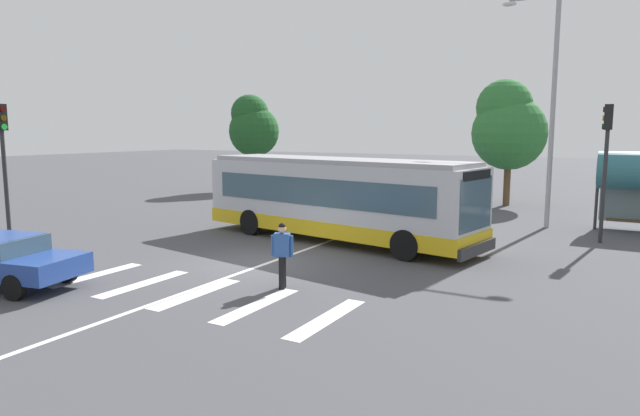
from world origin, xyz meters
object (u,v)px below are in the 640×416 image
object	(u,v)px
parked_car_red	(395,190)
traffic_light_near_corner	(3,152)
city_transit_bus	(336,198)
parked_car_champagne	(348,188)
background_tree_left	(253,126)
parked_car_blue	(435,193)
background_tree_right	(508,126)
traffic_light_far_corner	(606,151)
twin_arm_street_lamp	(554,87)
pedestrian_crossing_street	(282,252)

from	to	relation	value
parked_car_red	traffic_light_near_corner	size ratio (longest dim) A/B	0.91
city_transit_bus	parked_car_champagne	distance (m)	12.15
parked_car_champagne	background_tree_left	bearing A→B (deg)	166.00
parked_car_red	parked_car_blue	distance (m)	2.47
background_tree_left	background_tree_right	xyz separation A→B (m)	(16.83, 0.33, -0.03)
traffic_light_far_corner	parked_car_red	bearing A→B (deg)	147.78
parked_car_red	twin_arm_street_lamp	world-z (taller)	twin_arm_street_lamp
parked_car_blue	twin_arm_street_lamp	distance (m)	8.97
parked_car_champagne	background_tree_left	size ratio (longest dim) A/B	0.70
city_transit_bus	background_tree_left	bearing A→B (deg)	135.71
twin_arm_street_lamp	parked_car_blue	bearing A→B (deg)	146.90
pedestrian_crossing_street	background_tree_left	bearing A→B (deg)	128.13
parked_car_red	traffic_light_far_corner	distance (m)	13.04
parked_car_champagne	background_tree_left	world-z (taller)	background_tree_left
background_tree_left	background_tree_right	bearing A→B (deg)	1.12
city_transit_bus	twin_arm_street_lamp	world-z (taller)	twin_arm_street_lamp
traffic_light_far_corner	background_tree_right	world-z (taller)	background_tree_right
twin_arm_street_lamp	traffic_light_far_corner	bearing A→B (deg)	-49.59
background_tree_left	parked_car_red	bearing A→B (deg)	-9.47
pedestrian_crossing_street	background_tree_left	xyz separation A→B (m)	(-15.23, 19.40, 3.42)
pedestrian_crossing_street	parked_car_champagne	bearing A→B (deg)	111.59
parked_car_red	traffic_light_near_corner	bearing A→B (deg)	-112.02
twin_arm_street_lamp	background_tree_right	size ratio (longest dim) A/B	1.41
traffic_light_near_corner	twin_arm_street_lamp	world-z (taller)	twin_arm_street_lamp
parked_car_champagne	background_tree_left	distance (m)	9.36
traffic_light_near_corner	background_tree_left	size ratio (longest dim) A/B	0.76
city_transit_bus	parked_car_blue	world-z (taller)	city_transit_bus
traffic_light_far_corner	parked_car_champagne	bearing A→B (deg)	154.22
pedestrian_crossing_street	traffic_light_near_corner	bearing A→B (deg)	-178.03
traffic_light_far_corner	background_tree_left	xyz separation A→B (m)	(-22.05, 8.69, 1.05)
twin_arm_street_lamp	background_tree_left	xyz separation A→B (m)	(-19.87, 6.14, -1.48)
city_transit_bus	parked_car_champagne	world-z (taller)	city_transit_bus
city_transit_bus	parked_car_blue	xyz separation A→B (m)	(0.25, 11.00, -0.82)
background_tree_left	twin_arm_street_lamp	bearing A→B (deg)	-17.16
city_transit_bus	twin_arm_street_lamp	distance (m)	10.41
city_transit_bus	background_tree_right	xyz separation A→B (m)	(3.39, 13.43, 2.76)
pedestrian_crossing_street	twin_arm_street_lamp	xyz separation A→B (m)	(4.64, 13.27, 4.90)
pedestrian_crossing_street	twin_arm_street_lamp	bearing A→B (deg)	70.72
twin_arm_street_lamp	background_tree_left	bearing A→B (deg)	162.84
parked_car_red	background_tree_right	bearing A→B (deg)	21.46
pedestrian_crossing_street	parked_car_blue	distance (m)	17.37
pedestrian_crossing_street	twin_arm_street_lamp	world-z (taller)	twin_arm_street_lamp
parked_car_blue	traffic_light_far_corner	xyz separation A→B (m)	(8.36, -6.58, 2.57)
parked_car_red	traffic_light_far_corner	xyz separation A→B (m)	(10.82, -6.82, 2.57)
twin_arm_street_lamp	background_tree_right	distance (m)	7.30
parked_car_red	city_transit_bus	bearing A→B (deg)	-78.88
parked_car_blue	background_tree_right	xyz separation A→B (m)	(3.14, 2.44, 3.59)
parked_car_red	parked_car_blue	size ratio (longest dim) A/B	0.98
pedestrian_crossing_street	parked_car_blue	bearing A→B (deg)	95.10
parked_car_red	background_tree_left	xyz separation A→B (m)	(-11.23, 1.87, 3.62)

